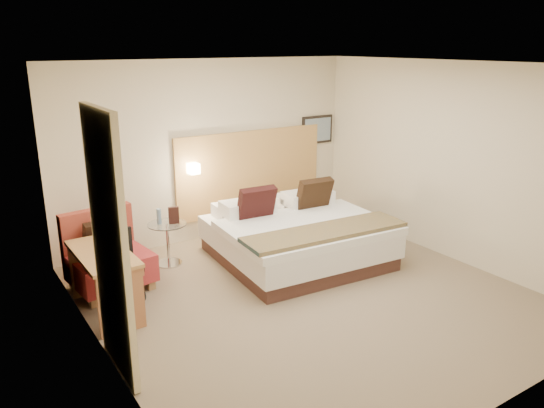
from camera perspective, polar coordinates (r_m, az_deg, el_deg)
floor at (r=6.49m, az=3.88°, el=-9.85°), size 4.80×5.00×0.02m
ceiling at (r=5.80m, az=4.42°, el=14.89°), size 4.80×5.00×0.02m
wall_back at (r=8.09m, az=-6.71°, el=5.70°), size 4.80×0.02×2.70m
wall_front at (r=4.39m, az=24.42°, el=-5.56°), size 4.80×0.02×2.70m
wall_left at (r=4.99m, az=-18.55°, el=-2.26°), size 0.02×5.00×2.70m
wall_right at (r=7.67m, az=18.68°, el=4.30°), size 0.02×5.00×2.70m
headboard_panel at (r=8.47m, az=-2.26°, el=3.55°), size 2.60×0.04×1.30m
art_frame at (r=9.10m, az=4.88°, el=7.98°), size 0.62×0.03×0.47m
art_canvas at (r=9.09m, az=4.95°, el=7.96°), size 0.54×0.01×0.39m
lamp_arm at (r=7.91m, az=-8.64°, el=3.88°), size 0.02×0.12×0.02m
lamp_shade at (r=7.85m, az=-8.45°, el=3.80°), size 0.15×0.15×0.15m
curtain at (r=4.81m, az=-17.04°, el=-4.45°), size 0.06×0.90×2.42m
bottle_a at (r=7.25m, az=-12.06°, el=-1.32°), size 0.08×0.08×0.21m
menu_folder at (r=7.22m, az=-10.53°, el=-1.20°), size 0.15×0.08×0.23m
bed at (r=7.38m, az=2.61°, el=-3.44°), size 2.29×2.24×1.05m
lounge_chair at (r=6.85m, az=-17.29°, el=-5.57°), size 0.99×0.89×0.95m
side_table at (r=7.35m, az=-11.14°, el=-4.00°), size 0.64×0.64×0.58m
desk at (r=6.16m, az=-17.48°, el=-6.22°), size 0.55×1.17×0.73m
desk_chair at (r=6.49m, az=-15.78°, el=-7.08°), size 0.47×0.47×0.83m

